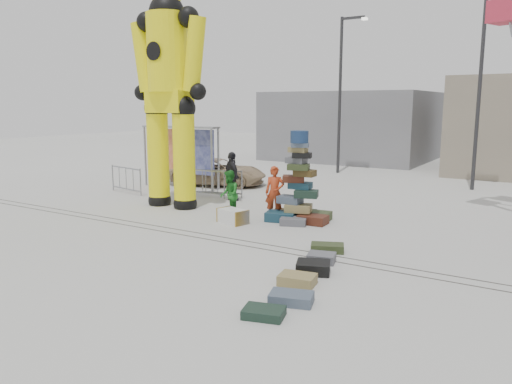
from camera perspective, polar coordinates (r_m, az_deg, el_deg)
The scene contains 23 objects.
ground at distance 12.16m, azimuth -0.54°, elevation -7.25°, with size 90.00×90.00×0.00m, color #9E9E99.
track_line_near at distance 12.65m, azimuth 0.92°, elevation -6.55°, with size 40.00×0.04×0.01m, color #47443F.
track_line_far at distance 12.98m, azimuth 1.83°, elevation -6.12°, with size 40.00×0.04×0.01m, color #47443F.
building_left at distance 34.11m, azimuth 10.85°, elevation 7.43°, with size 10.00×8.00×4.40m, color gray.
lamp_post_right at distance 23.05m, azimuth 24.46°, elevation 11.28°, with size 1.41×0.25×8.00m.
lamp_post_left at distance 26.82m, azimuth 9.78°, elevation 11.70°, with size 1.41×0.25×8.00m.
suitcase_tower at distance 15.56m, azimuth 4.90°, elevation -0.48°, with size 2.04×1.79×2.82m.
crash_test_dummy at distance 17.78m, azimuth -9.93°, elevation 11.95°, with size 3.18×1.41×8.08m.
banner_scaffold at distance 22.05m, azimuth -8.63°, elevation 5.72°, with size 3.74×0.89×2.68m.
steamer_trunk at distance 15.36m, azimuth -2.67°, elevation -2.78°, with size 0.92×0.53×0.43m, color silver.
row_case_0 at distance 12.54m, azimuth 8.16°, elevation -6.33°, with size 0.81×0.45×0.20m, color #354221.
row_case_1 at distance 11.72m, azimuth 7.49°, elevation -7.47°, with size 0.62×0.51×0.21m, color slate.
row_case_2 at distance 10.97m, azimuth 6.55°, elevation -8.55°, with size 0.71×0.59×0.26m, color black.
row_case_3 at distance 10.27m, azimuth 4.74°, elevation -9.95°, with size 0.72×0.52×0.22m, color #97854D.
row_case_4 at distance 9.37m, azimuth 4.05°, elevation -12.00°, with size 0.79×0.51×0.19m, color #4D5B6E.
row_case_5 at distance 8.79m, azimuth 0.89°, elevation -13.62°, with size 0.70×0.50×0.16m, color #1B3126.
barricade_dummy_a at distance 21.14m, azimuth -14.62°, elevation 1.34°, with size 2.00×0.10×1.10m, color gray, non-canonical shape.
barricade_dummy_b at distance 19.76m, azimuth -6.13°, elevation 1.02°, with size 2.00×0.10×1.10m, color gray, non-canonical shape.
barricade_dummy_c at distance 19.63m, azimuth -4.41°, elevation 0.99°, with size 2.00×0.10×1.10m, color gray, non-canonical shape.
pedestrian_red at distance 15.87m, azimuth 2.16°, elevation -0.05°, with size 0.61×0.40×1.68m, color #A83618.
pedestrian_green at distance 15.92m, azimuth -3.09°, elevation -0.28°, with size 0.75×0.59×1.55m, color #1B6F1F.
pedestrian_black at distance 18.83m, azimuth -2.76°, elevation 1.79°, with size 1.09×0.45×1.85m, color black.
parked_suv at distance 22.63m, azimuth -4.34°, elevation 2.31°, with size 1.99×4.31×1.20m, color tan.
Camera 1 is at (6.21, -9.82, 3.60)m, focal length 35.00 mm.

